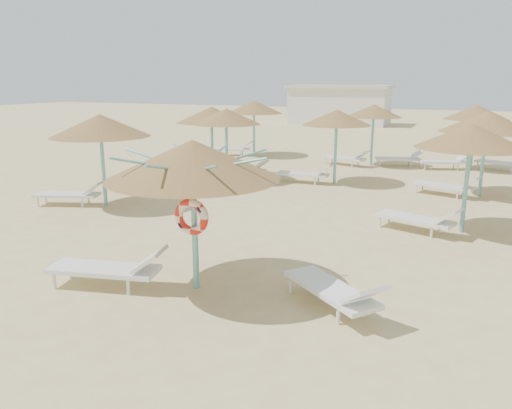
% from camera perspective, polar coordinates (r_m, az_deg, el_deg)
% --- Properties ---
extents(ground, '(120.00, 120.00, 0.00)m').
position_cam_1_polar(ground, '(9.13, -6.58, -9.82)').
color(ground, '#D2BD80').
rests_on(ground, ground).
extents(main_palapa, '(3.01, 3.01, 2.70)m').
position_cam_1_polar(main_palapa, '(8.63, -7.26, 5.02)').
color(main_palapa, '#69B6B7').
rests_on(main_palapa, ground).
extents(lounger_main_a, '(2.24, 1.09, 0.78)m').
position_cam_1_polar(lounger_main_a, '(9.47, -16.22, -6.97)').
color(lounger_main_a, white).
rests_on(lounger_main_a, ground).
extents(lounger_main_b, '(1.99, 1.77, 0.75)m').
position_cam_1_polar(lounger_main_b, '(8.33, 9.07, -9.63)').
color(lounger_main_b, white).
rests_on(lounger_main_b, ground).
extents(palapa_field, '(19.90, 13.94, 2.73)m').
position_cam_1_polar(palapa_field, '(17.32, 12.84, 9.19)').
color(palapa_field, '#69B6B7').
rests_on(palapa_field, ground).
extents(service_hut, '(8.40, 4.40, 3.25)m').
position_cam_1_polar(service_hut, '(43.49, 9.55, 11.20)').
color(service_hut, silver).
rests_on(service_hut, ground).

